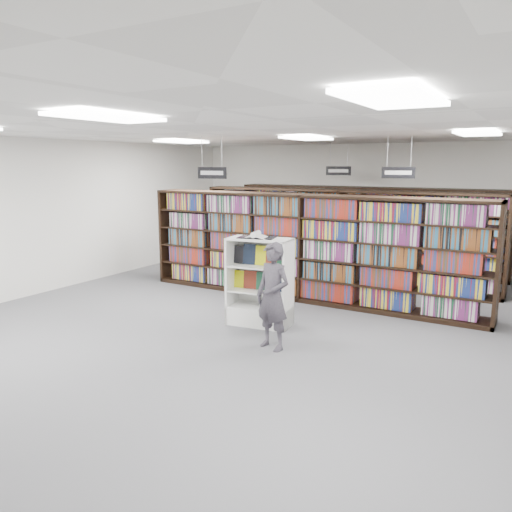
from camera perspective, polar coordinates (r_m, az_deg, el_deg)
The scene contains 18 objects.
floor at distance 8.41m, azimuth -0.31°, elevation -8.08°, with size 12.00×12.00×0.00m, color #4E4E53.
ceiling at distance 7.99m, azimuth -0.33°, elevation 14.23°, with size 10.00×12.00×0.10m, color white.
wall_back at distance 13.53m, azimuth 12.80°, elevation 5.65°, with size 10.00×0.10×3.20m, color silver.
wall_left at distance 11.42m, azimuth -22.53°, elevation 4.27°, with size 0.10×12.00×3.20m, color silver.
bookshelf_row_near at distance 9.88m, azimuth 5.60°, elevation 0.95°, with size 7.00×0.60×2.10m.
bookshelf_row_mid at distance 11.71m, azimuth 9.71°, elevation 2.34°, with size 7.00×0.60×2.10m.
bookshelf_row_far at distance 13.30m, azimuth 12.31°, elevation 3.21°, with size 7.00×0.60×2.10m.
aisle_sign_left at distance 9.63m, azimuth -5.05°, elevation 9.57°, with size 0.65×0.02×0.80m.
aisle_sign_right at distance 10.19m, azimuth 15.95°, elevation 9.26°, with size 0.65×0.02×0.80m.
aisle_sign_center at distance 12.71m, azimuth 9.40°, elevation 9.68°, with size 0.65×0.02×0.80m.
troffer_front_center at distance 5.62m, azimuth -16.67°, elevation 14.99°, with size 0.60×1.20×0.04m, color white.
troffer_front_right at distance 4.03m, azimuth 15.52°, elevation 17.01°, with size 0.60×1.20×0.04m, color white.
troffer_back_left at distance 11.34m, azimuth -8.46°, elevation 12.81°, with size 0.60×1.20×0.04m, color white.
troffer_back_center at distance 9.76m, azimuth 5.83°, elevation 13.26°, with size 0.60×1.20×0.04m, color white.
troffer_back_right at distance 8.94m, azimuth 24.06°, elevation 12.69°, with size 0.60×1.20×0.04m, color white.
endcap_display at distance 8.43m, azimuth 0.52°, elevation -4.52°, with size 1.11×0.66×1.48m.
open_book at distance 8.24m, azimuth 0.04°, elevation 2.31°, with size 0.66×0.47×0.13m.
shopper at distance 7.25m, azimuth 1.94°, elevation -4.63°, with size 0.57×0.38×1.58m, color #45404A.
Camera 1 is at (4.06, -6.86, 2.67)m, focal length 35.00 mm.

